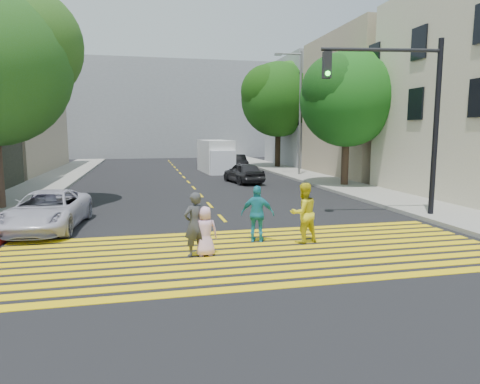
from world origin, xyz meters
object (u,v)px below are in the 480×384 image
object	(u,v)px
pedestrian_woman	(303,213)
pedestrian_extra	(258,214)
pedestrian_man	(195,224)
tree_right_near	(348,94)
traffic_signal	(405,104)
pedestrian_child	(205,231)
white_van	(216,157)
dark_car_parked	(237,162)
dark_car_near	(243,173)
white_sedan	(47,210)
silver_car	(212,159)
tree_right_far	(279,96)

from	to	relation	value
pedestrian_woman	pedestrian_extra	world-z (taller)	pedestrian_woman
pedestrian_man	pedestrian_extra	xyz separation A→B (m)	(1.96, 1.07, -0.01)
tree_right_near	traffic_signal	world-z (taller)	tree_right_near
pedestrian_child	traffic_signal	xyz separation A→B (m)	(7.76, 3.26, 3.55)
white_van	dark_car_parked	bearing A→B (deg)	37.78
white_van	pedestrian_woman	bearing A→B (deg)	-95.95
pedestrian_extra	dark_car_near	xyz separation A→B (m)	(2.94, 14.27, -0.17)
white_sedan	silver_car	size ratio (longest dim) A/B	0.98
pedestrian_child	pedestrian_extra	xyz separation A→B (m)	(1.69, 1.09, 0.17)
tree_right_far	silver_car	bearing A→B (deg)	145.89
tree_right_near	dark_car_near	size ratio (longest dim) A/B	2.04
tree_right_far	white_sedan	bearing A→B (deg)	-124.73
tree_right_near	pedestrian_woman	xyz separation A→B (m)	(-7.05, -11.49, -4.45)
tree_right_far	pedestrian_man	xyz separation A→B (m)	(-10.54, -25.69, -5.51)
pedestrian_woman	white_sedan	size ratio (longest dim) A/B	0.39
dark_car_parked	traffic_signal	bearing A→B (deg)	-82.72
dark_car_near	tree_right_far	bearing A→B (deg)	-128.22
pedestrian_woman	pedestrian_man	bearing A→B (deg)	0.13
pedestrian_man	traffic_signal	distance (m)	9.29
pedestrian_woman	pedestrian_child	bearing A→B (deg)	1.62
pedestrian_man	pedestrian_extra	world-z (taller)	pedestrian_man
tree_right_near	silver_car	xyz separation A→B (m)	(-5.15, 17.17, -4.65)
pedestrian_child	pedestrian_woman	bearing A→B (deg)	-168.58
tree_right_near	dark_car_near	xyz separation A→B (m)	(-5.38, 3.15, -4.66)
pedestrian_child	silver_car	distance (m)	29.77
dark_car_near	pedestrian_extra	bearing A→B (deg)	68.74
pedestrian_man	white_van	bearing A→B (deg)	-122.89
silver_car	white_van	bearing A→B (deg)	77.46
tree_right_near	dark_car_parked	distance (m)	13.86
white_sedan	traffic_signal	world-z (taller)	traffic_signal
tree_right_near	pedestrian_extra	world-z (taller)	tree_right_near
silver_car	pedestrian_extra	bearing A→B (deg)	77.07
pedestrian_child	dark_car_parked	size ratio (longest dim) A/B	0.33
white_sedan	traffic_signal	distance (m)	12.93
pedestrian_extra	pedestrian_man	bearing A→B (deg)	51.45
pedestrian_child	white_sedan	bearing A→B (deg)	-44.55
white_sedan	white_van	distance (m)	20.66
white_sedan	white_van	bearing A→B (deg)	69.93
pedestrian_man	white_van	world-z (taller)	white_van
pedestrian_woman	silver_car	bearing A→B (deg)	-105.81
tree_right_far	pedestrian_extra	world-z (taller)	tree_right_far
dark_car_near	pedestrian_man	bearing A→B (deg)	62.67
pedestrian_woman	pedestrian_child	world-z (taller)	pedestrian_woman
tree_right_far	white_van	bearing A→B (deg)	-155.27
white_sedan	traffic_signal	bearing A→B (deg)	0.75
pedestrian_child	traffic_signal	world-z (taller)	traffic_signal
pedestrian_man	dark_car_near	size ratio (longest dim) A/B	0.43
dark_car_parked	white_van	bearing A→B (deg)	-136.05
tree_right_far	pedestrian_child	xyz separation A→B (m)	(-10.27, -25.71, -5.69)
pedestrian_man	pedestrian_child	xyz separation A→B (m)	(0.27, -0.02, -0.19)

